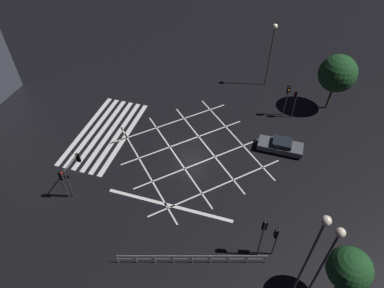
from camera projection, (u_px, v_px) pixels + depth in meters
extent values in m
plane|color=black|center=(192.00, 152.00, 33.70)|extent=(200.00, 200.00, 0.00)
cube|color=silver|center=(125.00, 137.00, 35.22)|extent=(11.13, 0.50, 0.01)
cube|color=silver|center=(117.00, 135.00, 35.41)|extent=(11.13, 0.50, 0.01)
cube|color=silver|center=(109.00, 134.00, 35.60)|extent=(11.13, 0.50, 0.01)
cube|color=silver|center=(101.00, 132.00, 35.79)|extent=(11.13, 0.50, 0.01)
cube|color=silver|center=(94.00, 130.00, 35.98)|extent=(11.13, 0.50, 0.01)
cube|color=silver|center=(86.00, 129.00, 36.17)|extent=(11.13, 0.50, 0.01)
cube|color=silver|center=(145.00, 169.00, 32.03)|extent=(9.72, 9.72, 0.01)
cube|color=silver|center=(170.00, 123.00, 36.84)|extent=(9.72, 9.72, 0.01)
cube|color=silver|center=(177.00, 157.00, 33.14)|extent=(9.72, 9.72, 0.01)
cube|color=silver|center=(184.00, 142.00, 34.75)|extent=(9.72, 9.72, 0.01)
cube|color=silver|center=(207.00, 146.00, 34.26)|extent=(9.72, 9.72, 0.01)
cube|color=silver|center=(200.00, 163.00, 32.65)|extent=(9.72, 9.72, 0.01)
cube|color=silver|center=(234.00, 136.00, 35.37)|extent=(9.72, 9.72, 0.01)
cube|color=silver|center=(218.00, 187.00, 30.56)|extent=(9.72, 9.72, 0.01)
cube|color=silver|center=(169.00, 205.00, 29.10)|extent=(0.30, 11.13, 0.01)
cylinder|color=#2D2D30|center=(294.00, 105.00, 36.35)|extent=(0.11, 0.11, 3.46)
cube|color=black|center=(295.00, 95.00, 35.52)|extent=(0.28, 0.16, 0.90)
sphere|color=red|center=(295.00, 92.00, 35.33)|extent=(0.18, 0.18, 0.18)
sphere|color=black|center=(294.00, 95.00, 35.54)|extent=(0.18, 0.18, 0.18)
sphere|color=black|center=(294.00, 97.00, 35.75)|extent=(0.18, 0.18, 0.18)
cube|color=black|center=(296.00, 95.00, 35.50)|extent=(0.36, 0.02, 0.98)
cylinder|color=#2D2D30|center=(275.00, 242.00, 24.75)|extent=(0.11, 0.11, 3.29)
cube|color=black|center=(276.00, 233.00, 23.98)|extent=(0.28, 0.16, 0.90)
sphere|color=black|center=(275.00, 231.00, 23.80)|extent=(0.18, 0.18, 0.18)
sphere|color=black|center=(275.00, 233.00, 24.01)|extent=(0.18, 0.18, 0.18)
sphere|color=green|center=(274.00, 235.00, 24.21)|extent=(0.18, 0.18, 0.18)
cube|color=black|center=(277.00, 234.00, 23.96)|extent=(0.36, 0.02, 0.98)
cylinder|color=#2D2D30|center=(261.00, 240.00, 24.33)|extent=(0.11, 0.11, 4.34)
cube|color=black|center=(265.00, 225.00, 23.26)|extent=(0.16, 0.28, 0.90)
sphere|color=black|center=(266.00, 221.00, 23.13)|extent=(0.18, 0.18, 0.18)
sphere|color=black|center=(265.00, 224.00, 23.34)|extent=(0.18, 0.18, 0.18)
sphere|color=green|center=(264.00, 226.00, 23.55)|extent=(0.18, 0.18, 0.18)
cube|color=black|center=(265.00, 226.00, 23.20)|extent=(0.02, 0.36, 0.98)
cylinder|color=#2D2D30|center=(286.00, 100.00, 36.47)|extent=(0.11, 0.11, 3.96)
cube|color=black|center=(289.00, 90.00, 35.35)|extent=(0.16, 0.28, 0.90)
sphere|color=black|center=(289.00, 88.00, 35.07)|extent=(0.18, 0.18, 0.18)
sphere|color=orange|center=(289.00, 90.00, 35.28)|extent=(0.18, 0.18, 0.18)
sphere|color=black|center=(288.00, 93.00, 35.49)|extent=(0.18, 0.18, 0.18)
cube|color=black|center=(289.00, 89.00, 35.42)|extent=(0.02, 0.36, 0.98)
cylinder|color=#2D2D30|center=(64.00, 184.00, 28.56)|extent=(0.11, 0.11, 3.41)
cube|color=black|center=(61.00, 175.00, 27.69)|extent=(0.28, 0.16, 0.90)
sphere|color=red|center=(61.00, 173.00, 27.46)|extent=(0.18, 0.18, 0.18)
sphere|color=black|center=(62.00, 176.00, 27.67)|extent=(0.18, 0.18, 0.18)
sphere|color=black|center=(63.00, 178.00, 27.88)|extent=(0.18, 0.18, 0.18)
cube|color=black|center=(60.00, 175.00, 27.71)|extent=(0.36, 0.02, 0.98)
cylinder|color=#2D2D30|center=(68.00, 184.00, 28.65)|extent=(0.11, 0.11, 3.35)
cylinder|color=#2D2D30|center=(71.00, 162.00, 28.31)|extent=(2.10, 0.09, 0.09)
cube|color=black|center=(78.00, 157.00, 29.34)|extent=(0.16, 0.28, 0.90)
sphere|color=black|center=(78.00, 154.00, 29.21)|extent=(0.18, 0.18, 0.18)
sphere|color=black|center=(79.00, 157.00, 29.42)|extent=(0.18, 0.18, 0.18)
sphere|color=green|center=(80.00, 159.00, 29.63)|extent=(0.18, 0.18, 0.18)
cube|color=black|center=(78.00, 158.00, 29.28)|extent=(0.02, 0.36, 0.98)
cylinder|color=#2D2D30|center=(269.00, 58.00, 39.58)|extent=(0.14, 0.14, 7.28)
sphere|color=#F4EAC6|center=(275.00, 26.00, 36.93)|extent=(0.58, 0.58, 0.58)
cylinder|color=#2D2D30|center=(302.00, 270.00, 19.81)|extent=(0.14, 0.14, 9.90)
sphere|color=#F4EAC6|center=(326.00, 221.00, 16.27)|extent=(0.52, 0.52, 0.52)
cylinder|color=#2D2D30|center=(313.00, 281.00, 19.35)|extent=(0.14, 0.14, 9.91)
sphere|color=#F4EAC6|center=(341.00, 233.00, 15.80)|extent=(0.48, 0.48, 0.48)
cylinder|color=#473323|center=(337.00, 287.00, 22.52)|extent=(0.23, 0.23, 3.09)
sphere|color=#19421E|center=(349.00, 269.00, 20.73)|extent=(2.75, 2.75, 2.75)
cylinder|color=#473323|center=(330.00, 97.00, 37.72)|extent=(0.23, 0.23, 3.02)
sphere|color=#19421E|center=(338.00, 73.00, 35.64)|extent=(3.95, 3.95, 3.95)
cube|color=#474C51|center=(280.00, 146.00, 33.55)|extent=(1.71, 4.32, 0.59)
cube|color=black|center=(282.00, 143.00, 33.15)|extent=(1.50, 1.81, 0.48)
sphere|color=white|center=(258.00, 146.00, 33.67)|extent=(0.16, 0.16, 0.16)
sphere|color=white|center=(260.00, 139.00, 34.39)|extent=(0.16, 0.16, 0.16)
cylinder|color=black|center=(265.00, 150.00, 33.43)|extent=(0.20, 0.67, 0.67)
cylinder|color=black|center=(267.00, 140.00, 34.44)|extent=(0.20, 0.67, 0.67)
cylinder|color=black|center=(293.00, 156.00, 32.87)|extent=(0.20, 0.67, 0.67)
cylinder|color=black|center=(294.00, 145.00, 33.88)|extent=(0.20, 0.67, 0.67)
cylinder|color=#9EA0A5|center=(118.00, 259.00, 25.02)|extent=(0.05, 0.05, 1.05)
cylinder|color=#9EA0A5|center=(136.00, 259.00, 25.02)|extent=(0.05, 0.05, 1.05)
cylinder|color=#9EA0A5|center=(155.00, 259.00, 25.02)|extent=(0.05, 0.05, 1.05)
cylinder|color=#9EA0A5|center=(173.00, 259.00, 25.02)|extent=(0.05, 0.05, 1.05)
cylinder|color=#9EA0A5|center=(192.00, 259.00, 25.02)|extent=(0.05, 0.05, 1.05)
cylinder|color=#9EA0A5|center=(211.00, 259.00, 25.02)|extent=(0.05, 0.05, 1.05)
cylinder|color=#9EA0A5|center=(229.00, 259.00, 25.02)|extent=(0.05, 0.05, 1.05)
cylinder|color=#9EA0A5|center=(248.00, 259.00, 25.02)|extent=(0.05, 0.05, 1.05)
cylinder|color=#9EA0A5|center=(266.00, 259.00, 25.02)|extent=(0.05, 0.05, 1.05)
cylinder|color=#9EA0A5|center=(192.00, 256.00, 24.69)|extent=(3.22, 10.42, 0.04)
cylinder|color=#9EA0A5|center=(192.00, 259.00, 24.99)|extent=(3.22, 10.42, 0.04)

